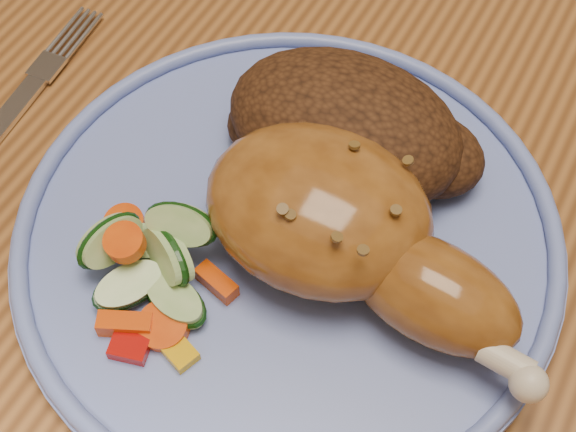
{
  "coord_description": "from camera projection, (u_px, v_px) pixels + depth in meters",
  "views": [
    {
      "loc": [
        0.05,
        -0.28,
        1.13
      ],
      "look_at": [
        -0.06,
        -0.07,
        0.78
      ],
      "focal_mm": 50.0,
      "sensor_mm": 36.0,
      "label": 1
    }
  ],
  "objects": [
    {
      "name": "fork",
      "position": [
        8.0,
        116.0,
        0.5
      ],
      "size": [
        0.03,
        0.17,
        0.0
      ],
      "color": "silver",
      "rests_on": "dining_table"
    },
    {
      "name": "dining_table",
      "position": [
        418.0,
        261.0,
        0.54
      ],
      "size": [
        0.9,
        1.4,
        0.75
      ],
      "color": "#925827",
      "rests_on": "ground"
    },
    {
      "name": "rice_pilaf",
      "position": [
        350.0,
        130.0,
        0.45
      ],
      "size": [
        0.15,
        0.1,
        0.06
      ],
      "color": "#3F220F",
      "rests_on": "plate"
    },
    {
      "name": "chicken_leg",
      "position": [
        345.0,
        229.0,
        0.4
      ],
      "size": [
        0.2,
        0.1,
        0.06
      ],
      "color": "#93571E",
      "rests_on": "plate"
    },
    {
      "name": "plate_rim",
      "position": [
        288.0,
        226.0,
        0.44
      ],
      "size": [
        0.3,
        0.3,
        0.01
      ],
      "primitive_type": "torus",
      "color": "#697ECC",
      "rests_on": "plate"
    },
    {
      "name": "plate",
      "position": [
        288.0,
        237.0,
        0.44
      ],
      "size": [
        0.3,
        0.3,
        0.01
      ],
      "primitive_type": "cylinder",
      "color": "#697ECC",
      "rests_on": "dining_table"
    },
    {
      "name": "vegetable_pile",
      "position": [
        150.0,
        264.0,
        0.41
      ],
      "size": [
        0.09,
        0.09,
        0.04
      ],
      "color": "#A50A05",
      "rests_on": "plate"
    }
  ]
}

